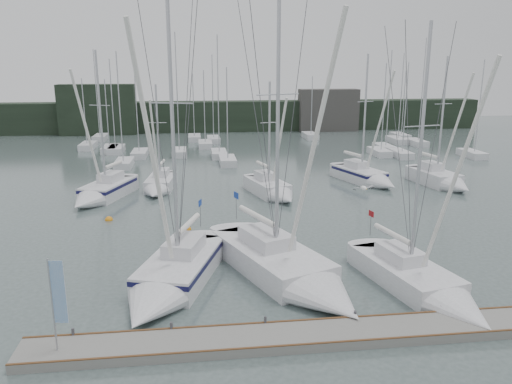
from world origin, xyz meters
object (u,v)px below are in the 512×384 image
Objects in this scene: sailboat_near_left at (169,281)px; sailboat_mid_a at (100,193)px; sailboat_mid_d at (368,177)px; dock_banner at (56,297)px; sailboat_mid_b at (159,186)px; sailboat_near_right at (429,289)px; sailboat_near_center at (296,276)px; buoy_c at (109,220)px; sailboat_mid_c at (274,191)px; buoy_a at (187,230)px; sailboat_mid_e at (444,181)px.

sailboat_mid_a is (-6.53, 18.30, 0.01)m from sailboat_near_left.
sailboat_mid_a is 1.02× the size of sailboat_mid_d.
dock_banner is (-21.87, -26.89, 2.04)m from sailboat_mid_d.
sailboat_near_left is 1.55× the size of sailboat_mid_b.
sailboat_near_center is at bearing 147.94° from sailboat_near_right.
dock_banner is at bearing -86.63° from buoy_c.
sailboat_mid_c is at bearing 83.04° from sailboat_near_left.
sailboat_near_left is 0.95× the size of sailboat_near_center.
sailboat_near_left is 4.14× the size of dock_banner.
sailboat_mid_c is (1.67, 17.71, -0.04)m from sailboat_near_center.
dock_banner reaches higher than buoy_a.
sailboat_mid_c is 0.81× the size of sailboat_mid_d.
buoy_a is (2.63, -10.94, -0.52)m from sailboat_mid_b.
dock_banner is (-10.38, -5.31, 2.05)m from sailboat_near_center.
sailboat_near_left is 12.88m from sailboat_near_right.
sailboat_near_center is at bearing 16.63° from sailboat_near_left.
sailboat_near_left is at bearing -68.56° from buoy_c.
buoy_c is (-5.77, 2.91, 0.00)m from buoy_a.
sailboat_near_center is 1.26× the size of sailboat_mid_a.
sailboat_near_center is at bearing -34.91° from sailboat_mid_a.
sailboat_mid_d is 23.14× the size of buoy_a.
sailboat_near_center reaches higher than sailboat_mid_d.
sailboat_mid_d is (9.82, 3.86, 0.04)m from sailboat_mid_c.
sailboat_near_center is at bearing -136.82° from sailboat_mid_d.
sailboat_near_left reaches higher than sailboat_mid_a.
buoy_a is at bearing 103.26° from sailboat_near_left.
sailboat_near_left is at bearing -94.65° from buoy_a.
buoy_c is 18.35m from dock_banner.
buoy_a is (-17.17, -11.67, -0.61)m from sailboat_mid_d.
sailboat_mid_e is 22.73× the size of buoy_a.
sailboat_mid_e is (17.98, 19.34, 0.00)m from sailboat_near_center.
sailboat_near_left is 6.48m from sailboat_near_center.
sailboat_mid_e is 25.48m from buoy_a.
sailboat_near_right reaches higher than sailboat_mid_b.
sailboat_mid_e is (6.49, -2.24, 0.00)m from sailboat_mid_d.
dock_banner is at bearing 177.91° from sailboat_near_right.
sailboat_mid_c is (14.67, -0.73, -0.08)m from sailboat_mid_a.
sailboat_near_right is at bearing -121.36° from sailboat_mid_d.
buoy_c is at bearing -175.59° from sailboat_mid_c.
sailboat_near_right reaches higher than sailboat_mid_c.
sailboat_mid_b is at bearing 146.52° from sailboat_mid_c.
sailboat_near_center is at bearing -62.27° from sailboat_mid_b.
sailboat_mid_d reaches higher than dock_banner.
sailboat_mid_a reaches higher than dock_banner.
sailboat_mid_a is 31.00m from sailboat_mid_e.
sailboat_near_right is 1.11× the size of sailboat_mid_e.
sailboat_mid_b is 0.97× the size of sailboat_mid_c.
sailboat_near_right is 28.16m from sailboat_mid_a.
sailboat_mid_e is (26.29, -1.51, 0.10)m from sailboat_mid_b.
sailboat_near_right is 1.09× the size of sailboat_mid_d.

